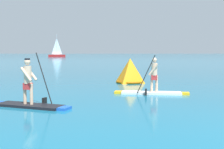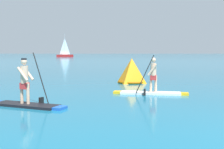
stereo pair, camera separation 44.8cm
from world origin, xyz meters
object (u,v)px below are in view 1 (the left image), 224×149
at_px(paddleboarder_near_left, 30,96).
at_px(sailboat_left_horizon, 57,54).
at_px(paddleboarder_mid_center, 152,87).
at_px(race_marker_buoy, 130,72).

height_order(paddleboarder_near_left, sailboat_left_horizon, sailboat_left_horizon).
height_order(paddleboarder_near_left, paddleboarder_mid_center, paddleboarder_near_left).
relative_size(paddleboarder_mid_center, race_marker_buoy, 1.74).
bearing_deg(race_marker_buoy, paddleboarder_near_left, -117.38).
distance_m(paddleboarder_near_left, paddleboarder_mid_center, 5.47).
xyz_separation_m(paddleboarder_near_left, race_marker_buoy, (3.93, 7.60, 0.30)).
relative_size(paddleboarder_near_left, sailboat_left_horizon, 0.39).
bearing_deg(race_marker_buoy, paddleboarder_mid_center, -81.94).
bearing_deg(paddleboarder_mid_center, sailboat_left_horizon, -68.54).
bearing_deg(paddleboarder_mid_center, race_marker_buoy, -73.62).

